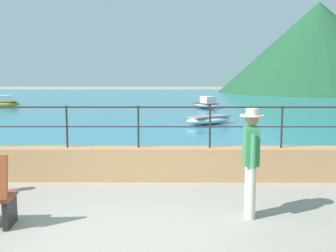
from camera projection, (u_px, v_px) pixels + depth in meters
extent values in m
plane|color=gray|center=(122.00, 237.00, 5.86)|extent=(120.00, 120.00, 0.00)
cube|color=tan|center=(139.00, 163.00, 8.98)|extent=(20.00, 0.56, 0.70)
cylinder|color=#282623|center=(67.00, 127.00, 8.89)|extent=(0.04, 0.04, 0.90)
cylinder|color=#282623|center=(138.00, 127.00, 8.88)|extent=(0.04, 0.04, 0.90)
cylinder|color=#282623|center=(210.00, 127.00, 8.87)|extent=(0.04, 0.04, 0.90)
cylinder|color=#282623|center=(282.00, 127.00, 8.86)|extent=(0.04, 0.04, 0.90)
cylinder|color=#282623|center=(138.00, 107.00, 8.83)|extent=(18.40, 0.04, 0.04)
cylinder|color=#282623|center=(138.00, 127.00, 8.88)|extent=(18.40, 0.03, 0.03)
cube|color=teal|center=(161.00, 102.00, 31.47)|extent=(64.00, 44.32, 0.06)
cone|color=#1E4C2D|center=(318.00, 48.00, 45.61)|extent=(21.67, 21.67, 9.89)
cube|color=black|center=(10.00, 212.00, 6.26)|extent=(0.11, 0.47, 0.43)
cylinder|color=beige|center=(249.00, 189.00, 6.72)|extent=(0.15, 0.15, 0.86)
cylinder|color=beige|center=(251.00, 192.00, 6.54)|extent=(0.15, 0.15, 0.86)
cube|color=#337F4C|center=(251.00, 146.00, 6.53)|extent=(0.23, 0.37, 0.60)
cylinder|color=#337F4C|center=(249.00, 146.00, 6.77)|extent=(0.09, 0.09, 0.52)
cylinder|color=#337F4C|center=(254.00, 151.00, 6.30)|extent=(0.09, 0.09, 0.52)
sphere|color=#9E7051|center=(252.00, 119.00, 6.48)|extent=(0.22, 0.22, 0.22)
cylinder|color=beige|center=(252.00, 115.00, 6.47)|extent=(0.38, 0.38, 0.02)
cylinder|color=beige|center=(252.00, 112.00, 6.46)|extent=(0.20, 0.20, 0.10)
ellipsoid|color=white|center=(209.00, 120.00, 18.07)|extent=(2.41, 2.03, 0.36)
cube|color=gray|center=(209.00, 116.00, 18.05)|extent=(1.95, 1.66, 0.06)
ellipsoid|color=gray|center=(205.00, 106.00, 25.76)|extent=(1.86, 2.46, 0.36)
cube|color=#4D4D51|center=(205.00, 103.00, 25.74)|extent=(1.52, 1.99, 0.06)
cube|color=silver|center=(208.00, 100.00, 25.49)|extent=(0.93, 1.00, 0.40)
ellipsoid|color=gold|center=(1.00, 104.00, 26.76)|extent=(2.46, 1.79, 0.36)
cube|color=brown|center=(1.00, 102.00, 26.74)|extent=(1.99, 1.47, 0.06)
cube|color=silver|center=(5.00, 98.00, 26.82)|extent=(0.99, 0.91, 0.40)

